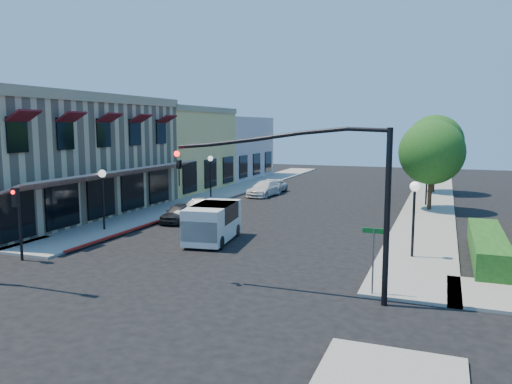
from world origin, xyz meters
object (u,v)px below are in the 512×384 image
(parked_car_c, at_px, (265,189))
(lamppost_left_far, at_px, (210,166))
(signal_mast_arm, at_px, (324,183))
(secondary_signal, at_px, (17,210))
(parked_car_d, at_px, (273,187))
(lamppost_right_far, at_px, (427,170))
(lamppost_right_near, at_px, (414,200))
(street_name_sign, at_px, (373,250))
(street_tree_a, at_px, (432,152))
(lamppost_left_near, at_px, (103,184))
(street_tree_b, at_px, (435,143))
(parked_car_a, at_px, (179,213))
(white_van, at_px, (213,220))
(parked_car_b, at_px, (201,210))

(parked_car_c, bearing_deg, lamppost_left_far, -135.02)
(signal_mast_arm, distance_m, parked_car_c, 26.04)
(secondary_signal, xyz_separation_m, parked_car_d, (3.20, 25.84, -1.79))
(signal_mast_arm, relative_size, lamppost_right_far, 2.24)
(signal_mast_arm, xyz_separation_m, lamppost_left_far, (-14.36, 20.50, -1.35))
(parked_car_c, bearing_deg, lamppost_right_near, -46.02)
(street_name_sign, bearing_deg, street_tree_a, 86.24)
(signal_mast_arm, xyz_separation_m, lamppost_right_far, (2.64, 22.50, -1.35))
(secondary_signal, relative_size, street_name_sign, 1.33)
(secondary_signal, distance_m, lamppost_left_near, 6.63)
(street_tree_b, relative_size, street_name_sign, 2.81)
(lamppost_right_near, distance_m, parked_car_d, 23.50)
(lamppost_left_near, height_order, lamppost_right_near, same)
(lamppost_left_far, relative_size, parked_car_a, 1.04)
(secondary_signal, relative_size, white_van, 0.71)
(parked_car_b, distance_m, parked_car_d, 14.25)
(parked_car_b, height_order, parked_car_d, parked_car_b)
(parked_car_b, relative_size, parked_car_d, 1.08)
(street_tree_a, bearing_deg, street_tree_b, 90.00)
(street_tree_b, height_order, secondary_signal, street_tree_b)
(street_tree_a, relative_size, street_name_sign, 2.59)
(street_tree_a, xyz_separation_m, street_name_sign, (-1.30, -19.80, -2.50))
(parked_car_a, xyz_separation_m, parked_car_d, (1.05, 15.25, -0.05))
(signal_mast_arm, bearing_deg, lamppost_left_far, 125.00)
(street_tree_b, relative_size, lamppost_right_near, 1.97)
(lamppost_left_near, distance_m, lamppost_left_far, 14.00)
(lamppost_right_far, xyz_separation_m, white_van, (-10.03, -16.10, -1.60))
(lamppost_left_near, distance_m, parked_car_d, 19.72)
(white_van, bearing_deg, parked_car_d, 99.60)
(lamppost_left_near, distance_m, lamppost_right_far, 23.35)
(street_name_sign, relative_size, lamppost_left_near, 0.70)
(signal_mast_arm, distance_m, street_name_sign, 2.98)
(street_tree_b, bearing_deg, lamppost_right_near, -90.72)
(lamppost_right_near, xyz_separation_m, white_van, (-10.03, -0.10, -1.60))
(parked_car_c, bearing_deg, secondary_signal, -91.78)
(parked_car_b, bearing_deg, lamppost_right_near, -12.92)
(lamppost_right_far, bearing_deg, street_name_sign, -92.63)
(parked_car_d, bearing_deg, street_tree_b, 20.88)
(lamppost_right_far, xyz_separation_m, parked_car_a, (-14.35, -12.00, -2.15))
(street_name_sign, height_order, lamppost_right_near, lamppost_right_near)
(lamppost_left_near, bearing_deg, lamppost_left_far, 90.00)
(street_tree_a, relative_size, signal_mast_arm, 0.81)
(white_van, xyz_separation_m, parked_car_c, (-3.27, 17.10, -0.49))
(street_name_sign, bearing_deg, parked_car_a, 143.73)
(secondary_signal, xyz_separation_m, white_van, (6.47, 6.49, -1.18))
(secondary_signal, relative_size, lamppost_right_near, 0.93)
(lamppost_left_near, bearing_deg, lamppost_right_near, 0.00)
(street_name_sign, relative_size, parked_car_d, 0.66)
(lamppost_left_near, xyz_separation_m, white_van, (6.97, -0.10, -1.60))
(lamppost_left_near, bearing_deg, street_name_sign, -19.93)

